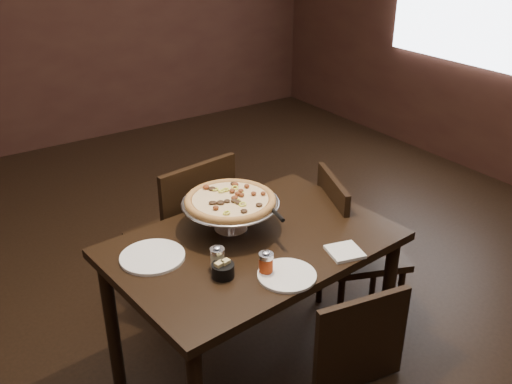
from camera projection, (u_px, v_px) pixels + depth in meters
room at (244, 91)px, 2.30m from camera, size 6.04×7.04×2.84m
dining_table at (253, 260)px, 2.53m from camera, size 1.29×0.92×0.76m
pizza_stand at (230, 201)px, 2.51m from camera, size 0.44×0.44×0.18m
parmesan_shaker at (217, 258)px, 2.27m from camera, size 0.06×0.06×0.10m
pepper_flake_shaker at (266, 263)px, 2.24m from camera, size 0.06×0.06×0.10m
packet_caddy at (223, 270)px, 2.23m from camera, size 0.09×0.09×0.07m
napkin_stack at (345, 252)px, 2.39m from camera, size 0.17×0.17×0.01m
plate_left at (152, 257)px, 2.36m from camera, size 0.27×0.27×0.01m
plate_near at (287, 275)px, 2.24m from camera, size 0.23×0.23×0.01m
serving_spatula at (277, 215)px, 2.40m from camera, size 0.13×0.13×0.02m
chair_far at (187, 233)px, 3.02m from camera, size 0.50×0.50×0.95m
chair_side at (350, 244)px, 3.00m from camera, size 0.53×0.53×0.87m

